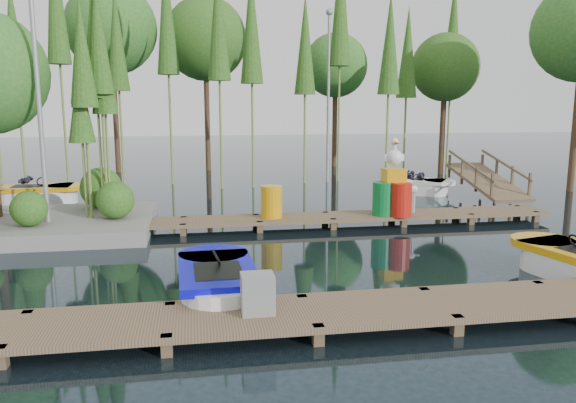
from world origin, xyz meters
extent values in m
plane|color=#1C2B34|center=(0.00, 0.00, 0.00)|extent=(90.00, 90.00, 0.00)
cube|color=brown|center=(0.00, -4.50, 0.25)|extent=(18.00, 1.50, 0.10)
cube|color=brown|center=(-4.30, -5.13, 0.05)|extent=(0.16, 0.16, 0.50)
cube|color=brown|center=(-4.30, -3.87, 0.05)|extent=(0.16, 0.16, 0.50)
cube|color=brown|center=(-2.15, -5.13, 0.05)|extent=(0.16, 0.16, 0.50)
cube|color=brown|center=(-2.15, -3.87, 0.05)|extent=(0.16, 0.16, 0.50)
cube|color=brown|center=(0.00, -5.13, 0.05)|extent=(0.16, 0.16, 0.50)
cube|color=brown|center=(0.00, -3.87, 0.05)|extent=(0.16, 0.16, 0.50)
cube|color=brown|center=(2.15, -5.13, 0.05)|extent=(0.16, 0.16, 0.50)
cube|color=brown|center=(2.15, -3.87, 0.05)|extent=(0.16, 0.16, 0.50)
cube|color=brown|center=(4.30, -3.87, 0.05)|extent=(0.16, 0.16, 0.50)
cube|color=brown|center=(1.00, 2.50, 0.25)|extent=(15.00, 1.20, 0.10)
cube|color=brown|center=(-6.10, 2.02, 0.05)|extent=(0.16, 0.16, 0.50)
cube|color=brown|center=(-6.10, 2.98, 0.05)|extent=(0.16, 0.16, 0.50)
cube|color=brown|center=(-4.07, 2.02, 0.05)|extent=(0.16, 0.16, 0.50)
cube|color=brown|center=(-4.07, 2.98, 0.05)|extent=(0.16, 0.16, 0.50)
cube|color=brown|center=(-2.04, 2.02, 0.05)|extent=(0.16, 0.16, 0.50)
cube|color=brown|center=(-2.04, 2.98, 0.05)|extent=(0.16, 0.16, 0.50)
cube|color=brown|center=(-0.01, 2.02, 0.05)|extent=(0.16, 0.16, 0.50)
cube|color=brown|center=(-0.01, 2.98, 0.05)|extent=(0.16, 0.16, 0.50)
cube|color=brown|center=(2.01, 2.02, 0.05)|extent=(0.16, 0.16, 0.50)
cube|color=brown|center=(2.01, 2.98, 0.05)|extent=(0.16, 0.16, 0.50)
cube|color=brown|center=(4.04, 2.02, 0.05)|extent=(0.16, 0.16, 0.50)
cube|color=brown|center=(4.04, 2.98, 0.05)|extent=(0.16, 0.16, 0.50)
cube|color=brown|center=(6.07, 2.02, 0.05)|extent=(0.16, 0.16, 0.50)
cube|color=brown|center=(6.07, 2.98, 0.05)|extent=(0.16, 0.16, 0.50)
cube|color=brown|center=(8.10, 2.02, 0.05)|extent=(0.16, 0.16, 0.50)
cube|color=brown|center=(8.10, 2.98, 0.05)|extent=(0.16, 0.16, 0.50)
cube|color=slate|center=(-6.00, 3.00, 0.18)|extent=(6.20, 4.20, 0.42)
sphere|color=#35641F|center=(-5.80, 2.00, 0.84)|extent=(0.90, 0.90, 0.90)
sphere|color=#35641F|center=(-4.40, 4.20, 0.99)|extent=(1.20, 1.20, 1.20)
sphere|color=#35641F|center=(-3.80, 2.60, 0.89)|extent=(1.00, 1.00, 1.00)
cylinder|color=olive|center=(-4.25, 3.56, 2.97)|extent=(0.07, 0.07, 5.93)
cone|color=#35641F|center=(-4.25, 3.56, 5.04)|extent=(0.70, 0.70, 2.97)
cylinder|color=olive|center=(-4.57, 3.40, 2.83)|extent=(0.07, 0.07, 5.66)
cone|color=#35641F|center=(-4.57, 3.40, 4.81)|extent=(0.70, 0.70, 2.83)
cylinder|color=olive|center=(-4.07, 3.59, 2.61)|extent=(0.07, 0.07, 5.22)
cone|color=#35641F|center=(-4.07, 3.59, 4.44)|extent=(0.70, 0.70, 2.61)
cylinder|color=olive|center=(-4.44, 2.78, 2.76)|extent=(0.07, 0.07, 5.53)
cone|color=#35641F|center=(-4.44, 2.78, 4.70)|extent=(0.70, 0.70, 2.76)
cylinder|color=olive|center=(-4.59, 2.90, 2.01)|extent=(0.07, 0.07, 4.01)
cone|color=#35641F|center=(-4.59, 2.90, 3.41)|extent=(0.70, 0.70, 2.01)
cylinder|color=olive|center=(-4.13, 3.45, 3.05)|extent=(0.07, 0.07, 6.11)
cone|color=#35641F|center=(-4.13, 3.45, 5.19)|extent=(0.70, 0.70, 3.05)
cylinder|color=#442E1D|center=(9.99, 12.65, 2.51)|extent=(0.26, 0.26, 5.02)
sphere|color=#35641F|center=(9.99, 12.65, 5.02)|extent=(3.16, 3.16, 3.16)
cylinder|color=#442E1D|center=(5.74, 16.70, 2.65)|extent=(0.26, 0.26, 5.31)
sphere|color=#3A742A|center=(5.74, 16.70, 5.31)|extent=(3.34, 3.34, 3.34)
cylinder|color=#442E1D|center=(-1.00, 16.03, 3.23)|extent=(0.26, 0.26, 6.46)
sphere|color=#35641F|center=(-1.00, 16.03, 6.46)|extent=(4.06, 4.06, 4.06)
cylinder|color=#442E1D|center=(-5.41, 16.00, 3.43)|extent=(0.26, 0.26, 6.85)
sphere|color=#3A742A|center=(-5.41, 16.00, 6.85)|extent=(4.31, 4.31, 4.31)
cylinder|color=olive|center=(-8.16, 10.23, 3.74)|extent=(0.09, 0.09, 7.48)
cone|color=#35641F|center=(-8.16, 10.23, 5.83)|extent=(0.90, 0.90, 4.11)
cylinder|color=olive|center=(-6.71, 10.82, 4.83)|extent=(0.09, 0.09, 9.66)
cylinder|color=olive|center=(-4.68, 11.83, 3.85)|extent=(0.09, 0.09, 7.69)
cone|color=#35641F|center=(-4.68, 11.83, 6.00)|extent=(0.90, 0.90, 4.23)
cylinder|color=olive|center=(-2.63, 11.48, 4.49)|extent=(0.09, 0.09, 8.99)
cone|color=#35641F|center=(-2.63, 11.48, 7.01)|extent=(0.90, 0.90, 4.94)
cylinder|color=olive|center=(-0.63, 9.87, 4.22)|extent=(0.09, 0.09, 8.44)
cone|color=#35641F|center=(-0.63, 9.87, 6.58)|extent=(0.90, 0.90, 4.64)
cylinder|color=olive|center=(0.65, 10.00, 4.11)|extent=(0.09, 0.09, 8.22)
cone|color=#35641F|center=(0.65, 10.00, 6.41)|extent=(0.90, 0.90, 4.52)
cylinder|color=olive|center=(2.96, 10.87, 3.70)|extent=(0.09, 0.09, 7.41)
cone|color=#35641F|center=(2.96, 10.87, 5.78)|extent=(0.90, 0.90, 4.07)
cylinder|color=olive|center=(4.49, 11.10, 4.89)|extent=(0.09, 0.09, 9.77)
cone|color=#35641F|center=(4.49, 11.10, 7.62)|extent=(0.90, 0.90, 5.38)
cylinder|color=olive|center=(6.24, 9.83, 3.70)|extent=(0.09, 0.09, 7.40)
cone|color=#35641F|center=(6.24, 9.83, 5.77)|extent=(0.90, 0.90, 4.07)
cylinder|color=olive|center=(7.63, 11.42, 3.57)|extent=(0.09, 0.09, 7.14)
cone|color=#35641F|center=(7.63, 11.42, 5.57)|extent=(0.90, 0.90, 3.93)
cylinder|color=olive|center=(10.17, 12.43, 4.31)|extent=(0.09, 0.09, 8.61)
cone|color=#35641F|center=(10.17, 12.43, 6.72)|extent=(0.90, 0.90, 4.74)
cylinder|color=gray|center=(-5.50, 2.50, 3.50)|extent=(0.12, 0.12, 7.00)
cylinder|color=gray|center=(4.00, 11.00, 3.50)|extent=(0.12, 0.12, 7.00)
sphere|color=gray|center=(4.00, 11.00, 7.10)|extent=(0.30, 0.30, 0.30)
cube|color=brown|center=(9.00, 6.50, 0.55)|extent=(1.50, 3.94, 0.95)
cube|color=brown|center=(8.30, 4.90, 0.59)|extent=(0.08, 0.08, 0.90)
cube|color=brown|center=(8.30, 6.00, 0.70)|extent=(0.08, 0.08, 0.90)
cube|color=brown|center=(8.30, 7.10, 0.81)|extent=(0.08, 0.08, 0.90)
cube|color=brown|center=(8.30, 8.20, 0.92)|extent=(0.08, 0.08, 0.90)
cube|color=brown|center=(8.30, 6.50, 1.15)|extent=(0.06, 3.54, 0.83)
cube|color=brown|center=(9.70, 4.90, 0.59)|extent=(0.08, 0.08, 0.90)
cube|color=brown|center=(9.70, 6.00, 0.70)|extent=(0.08, 0.08, 0.90)
cube|color=brown|center=(9.70, 7.10, 0.81)|extent=(0.08, 0.08, 0.90)
cube|color=brown|center=(9.70, 8.20, 0.92)|extent=(0.08, 0.08, 0.90)
cube|color=brown|center=(9.70, 6.50, 1.15)|extent=(0.06, 3.54, 0.83)
cube|color=white|center=(-1.36, -3.05, 0.22)|extent=(1.35, 1.37, 0.60)
cylinder|color=white|center=(-1.38, -2.39, 0.22)|extent=(1.35, 1.35, 0.60)
cylinder|color=white|center=(-1.33, -3.71, 0.22)|extent=(1.35, 1.35, 0.60)
cube|color=#0908C8|center=(-1.36, -3.05, 0.55)|extent=(1.41, 2.33, 0.15)
cylinder|color=#0908C8|center=(-1.39, -2.09, 0.55)|extent=(1.38, 1.38, 0.15)
cube|color=black|center=(-1.35, -3.27, 0.59)|extent=(0.85, 1.11, 0.07)
torus|color=black|center=(-1.36, -2.89, 0.76)|extent=(0.17, 0.31, 0.29)
cylinder|color=white|center=(5.64, -2.36, 0.21)|extent=(1.54, 1.54, 0.58)
cylinder|color=orange|center=(5.57, -2.08, 0.53)|extent=(1.57, 1.57, 0.15)
torus|color=black|center=(5.75, -2.83, 0.74)|extent=(0.22, 0.32, 0.28)
cube|color=white|center=(-7.06, 7.54, 0.22)|extent=(1.35, 1.34, 0.60)
cylinder|color=white|center=(-6.40, 7.56, 0.22)|extent=(1.34, 1.34, 0.60)
cylinder|color=white|center=(-7.72, 7.53, 0.22)|extent=(1.34, 1.34, 0.60)
cube|color=orange|center=(-7.06, 7.54, 0.55)|extent=(2.32, 1.39, 0.15)
cylinder|color=orange|center=(-6.10, 7.57, 0.55)|extent=(1.37, 1.37, 0.15)
cube|color=black|center=(-7.28, 7.54, 0.60)|extent=(1.10, 0.84, 0.07)
torus|color=black|center=(-6.90, 7.55, 0.77)|extent=(0.31, 0.17, 0.29)
imported|color=#1E1E2D|center=(-7.34, 7.54, 0.86)|extent=(0.48, 0.37, 1.07)
cube|color=white|center=(6.62, 7.40, 0.20)|extent=(1.64, 1.64, 0.54)
cylinder|color=white|center=(7.11, 7.06, 0.20)|extent=(1.64, 1.64, 0.54)
cylinder|color=white|center=(6.13, 7.73, 0.20)|extent=(1.64, 1.64, 0.54)
cube|color=white|center=(6.62, 7.40, 0.49)|extent=(2.37, 2.15, 0.14)
cylinder|color=white|center=(7.33, 6.91, 0.49)|extent=(1.67, 1.67, 0.14)
cube|color=black|center=(6.46, 7.51, 0.53)|extent=(1.21, 1.15, 0.06)
torus|color=black|center=(6.74, 7.32, 0.69)|extent=(0.31, 0.27, 0.26)
imported|color=#1E1E2D|center=(6.42, 7.54, 0.74)|extent=(0.49, 0.46, 0.88)
imported|color=#1E1E2D|center=(6.90, 7.62, 0.68)|extent=(0.38, 0.36, 0.67)
cube|color=gray|center=(-0.81, -4.50, 0.61)|extent=(0.50, 0.42, 0.61)
cylinder|color=orange|center=(0.37, 2.50, 0.74)|extent=(0.59, 0.59, 0.89)
cylinder|color=#0B692A|center=(3.53, 2.30, 0.77)|extent=(0.63, 0.63, 0.94)
cylinder|color=white|center=(4.16, 2.61, 0.77)|extent=(0.63, 0.63, 0.94)
cylinder|color=#B7160D|center=(3.95, 2.09, 0.77)|extent=(0.63, 0.63, 0.94)
cube|color=orange|center=(3.85, 2.40, 1.42)|extent=(0.57, 0.57, 0.37)
sphere|color=white|center=(3.85, 2.40, 1.92)|extent=(0.46, 0.46, 0.46)
cylinder|color=white|center=(3.85, 2.40, 2.18)|extent=(0.10, 0.10, 0.31)
sphere|color=white|center=(3.85, 2.40, 2.36)|extent=(0.21, 0.21, 0.21)
cone|color=#FF500D|center=(3.85, 2.19, 2.33)|extent=(0.10, 0.31, 0.10)
cube|color=white|center=(3.85, 2.40, 1.92)|extent=(0.57, 0.06, 0.19)
cylinder|color=gray|center=(4.51, 2.50, 0.60)|extent=(0.10, 0.10, 0.59)
sphere|color=white|center=(4.51, 2.50, 0.99)|extent=(0.20, 0.20, 0.20)
cube|color=gray|center=(4.51, 2.50, 0.99)|extent=(0.49, 0.04, 0.04)
cone|color=#FF500D|center=(4.51, 2.38, 0.99)|extent=(0.04, 0.10, 0.04)
camera|label=1|loc=(-1.70, -12.60, 3.50)|focal=35.00mm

